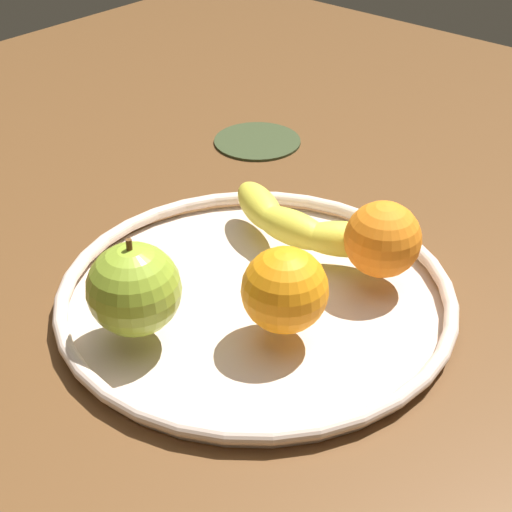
{
  "coord_description": "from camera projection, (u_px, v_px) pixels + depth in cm",
  "views": [
    {
      "loc": [
        33.61,
        -38.5,
        39.22
      ],
      "look_at": [
        0.0,
        0.0,
        4.8
      ],
      "focal_mm": 54.64,
      "sensor_mm": 36.0,
      "label": 1
    }
  ],
  "objects": [
    {
      "name": "orange_center",
      "position": [
        383.0,
        239.0,
        0.63
      ],
      "size": [
        6.36,
        6.36,
        6.36
      ],
      "primitive_type": "sphere",
      "color": "orange",
      "rests_on": "fruit_bowl"
    },
    {
      "name": "apple",
      "position": [
        134.0,
        289.0,
        0.57
      ],
      "size": [
        7.08,
        7.08,
        7.88
      ],
      "color": "#8BA92E",
      "rests_on": "fruit_bowl"
    },
    {
      "name": "ambient_coaster",
      "position": [
        257.0,
        140.0,
        0.9
      ],
      "size": [
        9.98,
        9.98,
        0.6
      ],
      "primitive_type": "cylinder",
      "color": "#2E391E",
      "rests_on": "ground_plane"
    },
    {
      "name": "orange_front_left",
      "position": [
        285.0,
        290.0,
        0.57
      ],
      "size": [
        6.57,
        6.57,
        6.57
      ],
      "primitive_type": "sphere",
      "color": "orange",
      "rests_on": "fruit_bowl"
    },
    {
      "name": "fruit_bowl",
      "position": [
        256.0,
        295.0,
        0.64
      ],
      "size": [
        32.66,
        32.66,
        1.8
      ],
      "color": "beige",
      "rests_on": "ground_plane"
    },
    {
      "name": "banana",
      "position": [
        301.0,
        225.0,
        0.68
      ],
      "size": [
        17.72,
        7.08,
        3.09
      ],
      "rotation": [
        0.0,
        0.0,
        0.05
      ],
      "color": "yellow",
      "rests_on": "fruit_bowl"
    },
    {
      "name": "ground_plane",
      "position": [
        256.0,
        323.0,
        0.65
      ],
      "size": [
        145.83,
        145.83,
        4.0
      ],
      "primitive_type": "cube",
      "color": "brown"
    }
  ]
}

